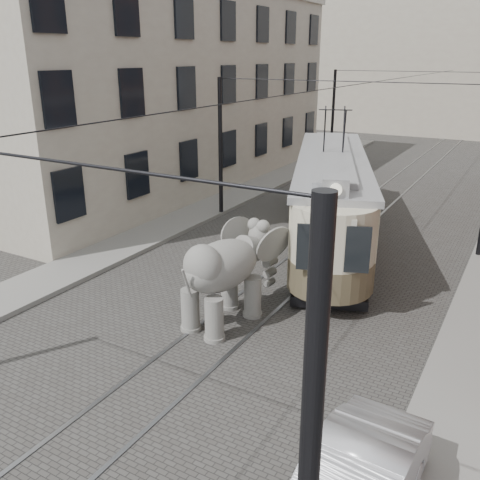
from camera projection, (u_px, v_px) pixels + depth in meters
The scene contains 8 objects.
ground at pixel (273, 289), 16.08m from camera, with size 120.00×120.00×0.00m, color #3E3C39.
tram_rails at pixel (273, 289), 16.07m from camera, with size 1.54×80.00×0.02m, color slate, non-canonical shape.
sidewalk_left at pixel (115, 250), 19.09m from camera, with size 2.00×60.00×0.15m, color slate.
stucco_building at pixel (174, 92), 27.71m from camera, with size 7.00×24.00×10.00m, color gray.
distant_block at pixel (473, 54), 46.41m from camera, with size 28.00×10.00×14.00m, color gray.
catenary at pixel (330, 165), 19.25m from camera, with size 11.00×30.20×6.00m, color black, non-canonical shape.
tram at pixel (332, 176), 19.64m from camera, with size 2.62×12.68×5.03m, color #BFB69B, non-canonical shape.
elephant at pixel (222, 279), 13.66m from camera, with size 2.31×4.19×2.57m, color slate, non-canonical shape.
Camera 1 is at (6.38, -13.20, 6.85)m, focal length 38.78 mm.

